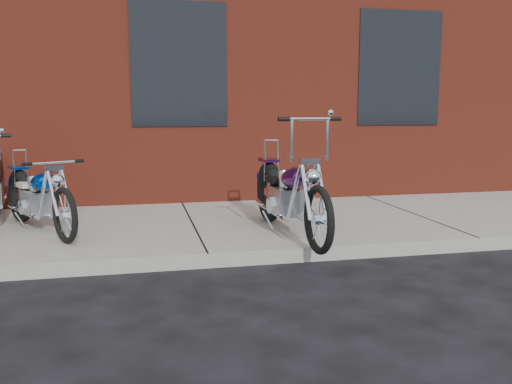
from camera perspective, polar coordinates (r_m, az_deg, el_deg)
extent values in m
plane|color=black|center=(5.39, -5.05, -8.02)|extent=(120.00, 120.00, 0.00)
cube|color=gray|center=(6.82, -6.71, -3.86)|extent=(22.00, 3.00, 0.15)
cube|color=maroon|center=(13.37, -10.05, 19.09)|extent=(22.00, 10.00, 8.00)
torus|color=black|center=(6.65, 1.78, -0.16)|extent=(0.19, 0.76, 0.75)
torus|color=black|center=(5.14, 7.25, -3.25)|extent=(0.11, 0.68, 0.68)
cube|color=gray|center=(6.03, 3.67, -1.19)|extent=(0.31, 0.43, 0.31)
ellipsoid|color=#4A1661|center=(5.71, 4.67, 1.33)|extent=(0.30, 0.59, 0.32)
cube|color=black|center=(6.25, 2.87, 1.11)|extent=(0.27, 0.31, 0.06)
cylinder|color=silver|center=(5.21, 6.75, -0.01)|extent=(0.06, 0.31, 0.56)
cylinder|color=silver|center=(5.27, 6.34, 7.66)|extent=(0.58, 0.06, 0.03)
cylinder|color=silver|center=(6.53, 2.02, 3.19)|extent=(0.02, 0.02, 0.50)
cylinder|color=silver|center=(6.31, 4.05, -2.01)|extent=(0.10, 0.94, 0.05)
torus|color=black|center=(7.24, -23.24, -0.49)|extent=(0.43, 0.65, 0.67)
torus|color=black|center=(5.89, -19.00, -2.52)|extent=(0.34, 0.56, 0.60)
cube|color=gray|center=(6.69, -21.73, -1.19)|extent=(0.40, 0.45, 0.28)
ellipsoid|color=#0040D0|center=(6.41, -21.11, 0.87)|extent=(0.45, 0.56, 0.28)
cube|color=beige|center=(6.89, -22.46, 0.60)|extent=(0.32, 0.33, 0.06)
cylinder|color=silver|center=(5.96, -19.53, -0.06)|extent=(0.16, 0.25, 0.50)
cylinder|color=silver|center=(6.03, -20.06, 2.87)|extent=(0.46, 0.26, 0.03)
cylinder|color=silver|center=(7.13, -23.23, 2.23)|extent=(0.03, 0.03, 0.44)
cylinder|color=silver|center=(6.93, -21.35, -1.85)|extent=(0.43, 0.76, 0.04)
cylinder|color=silver|center=(7.62, -25.15, -1.09)|extent=(0.19, 0.88, 0.05)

